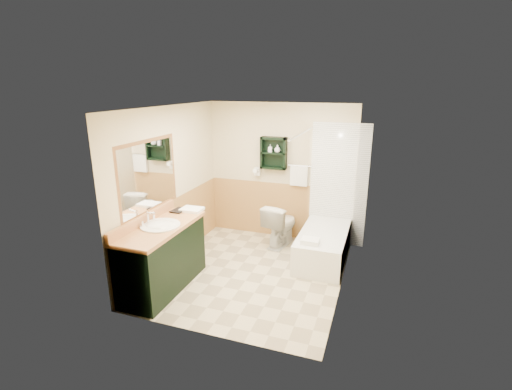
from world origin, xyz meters
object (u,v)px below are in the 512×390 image
object	(u,v)px
bathtub	(323,245)
soap_bottle_a	(270,150)
vanity	(163,257)
hair_dryer	(258,171)
soap_bottle_b	(277,150)
toilet	(281,225)
vanity_book	(173,202)
wall_shelf	(274,153)

from	to	relation	value
bathtub	soap_bottle_a	size ratio (longest dim) A/B	11.22
vanity	soap_bottle_a	world-z (taller)	soap_bottle_a
hair_dryer	soap_bottle_a	size ratio (longest dim) A/B	1.79
hair_dryer	soap_bottle_b	size ratio (longest dim) A/B	1.81
toilet	soap_bottle_b	bearing A→B (deg)	-47.87
hair_dryer	vanity_book	xyz separation A→B (m)	(-0.76, -1.60, -0.17)
vanity	soap_bottle_a	size ratio (longest dim) A/B	10.68
toilet	wall_shelf	bearing A→B (deg)	-38.98
bathtub	wall_shelf	bearing A→B (deg)	149.96
wall_shelf	hair_dryer	bearing A→B (deg)	175.24
hair_dryer	vanity	size ratio (longest dim) A/B	0.17
wall_shelf	bathtub	bearing A→B (deg)	-30.04
vanity	bathtub	size ratio (longest dim) A/B	0.95
vanity_book	hair_dryer	bearing A→B (deg)	68.57
hair_dryer	toilet	distance (m)	1.04
vanity	wall_shelf	bearing A→B (deg)	67.67
vanity	bathtub	distance (m)	2.50
toilet	vanity_book	distance (m)	1.94
bathtub	vanity_book	xyz separation A→B (m)	(-2.08, -0.98, 0.79)
toilet	vanity_book	bearing A→B (deg)	57.36
bathtub	hair_dryer	bearing A→B (deg)	155.00
soap_bottle_a	wall_shelf	bearing A→B (deg)	4.88
vanity_book	soap_bottle_a	xyz separation A→B (m)	(1.00, 1.57, 0.57)
soap_bottle_a	vanity_book	bearing A→B (deg)	-122.51
bathtub	soap_bottle_a	xyz separation A→B (m)	(-1.08, 0.59, 1.36)
hair_dryer	bathtub	distance (m)	1.75
wall_shelf	vanity	distance (m)	2.60
toilet	soap_bottle_a	xyz separation A→B (m)	(-0.29, 0.29, 1.23)
wall_shelf	vanity	bearing A→B (deg)	-112.33
vanity	vanity_book	world-z (taller)	vanity_book
hair_dryer	vanity_book	size ratio (longest dim) A/B	0.99
bathtub	soap_bottle_a	bearing A→B (deg)	151.52
wall_shelf	toilet	distance (m)	1.24
hair_dryer	toilet	bearing A→B (deg)	-30.80
bathtub	soap_bottle_b	size ratio (longest dim) A/B	11.31
bathtub	toilet	distance (m)	0.86
toilet	vanity_book	size ratio (longest dim) A/B	3.08
vanity	toilet	distance (m)	2.20
wall_shelf	bathtub	xyz separation A→B (m)	(1.03, -0.59, -1.31)
bathtub	soap_bottle_a	world-z (taller)	soap_bottle_a
wall_shelf	soap_bottle_b	world-z (taller)	wall_shelf
hair_dryer	soap_bottle_a	world-z (taller)	soap_bottle_a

